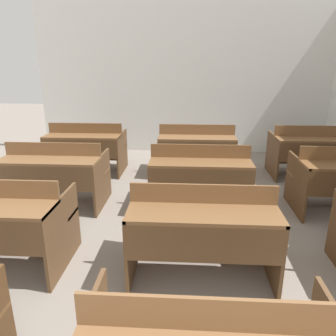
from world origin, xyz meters
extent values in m
cube|color=silver|center=(0.00, 7.27, 1.47)|extent=(5.82, 0.06, 2.93)
cube|color=brown|center=(0.23, 1.72, 0.75)|extent=(1.21, 0.02, 0.16)
cube|color=brown|center=(0.23, 1.99, 0.40)|extent=(1.21, 0.28, 0.03)
cube|color=brown|center=(-1.00, 3.10, 0.33)|extent=(0.03, 0.78, 0.67)
cube|color=brown|center=(-1.59, 3.34, 0.40)|extent=(1.21, 0.28, 0.03)
cube|color=brown|center=(-1.59, 3.34, 0.15)|extent=(1.16, 0.04, 0.04)
cube|color=brown|center=(-0.36, 3.09, 0.33)|extent=(0.03, 0.78, 0.67)
cube|color=brown|center=(0.82, 3.09, 0.33)|extent=(0.03, 0.78, 0.67)
cube|color=brown|center=(0.23, 2.89, 0.65)|extent=(1.21, 0.38, 0.03)
cube|color=brown|center=(0.23, 2.72, 0.49)|extent=(1.16, 0.02, 0.30)
cube|color=brown|center=(0.23, 3.07, 0.75)|extent=(1.21, 0.02, 0.16)
cube|color=brown|center=(0.23, 3.34, 0.40)|extent=(1.21, 0.28, 0.03)
cube|color=brown|center=(0.23, 3.34, 0.15)|extent=(1.16, 0.04, 0.04)
cube|color=brown|center=(-2.17, 4.43, 0.33)|extent=(0.03, 0.78, 0.67)
cube|color=brown|center=(-0.99, 4.43, 0.33)|extent=(0.03, 0.78, 0.67)
cube|color=brown|center=(-1.58, 4.23, 0.65)|extent=(1.21, 0.38, 0.03)
cube|color=brown|center=(-1.58, 4.06, 0.49)|extent=(1.16, 0.02, 0.30)
cube|color=brown|center=(-1.58, 4.41, 0.75)|extent=(1.21, 0.02, 0.16)
cube|color=brown|center=(-1.58, 4.68, 0.40)|extent=(1.21, 0.28, 0.03)
cube|color=brown|center=(-1.58, 4.68, 0.15)|extent=(1.16, 0.04, 0.04)
cube|color=brown|center=(-0.34, 4.45, 0.33)|extent=(0.03, 0.78, 0.67)
cube|color=brown|center=(0.84, 4.45, 0.33)|extent=(0.03, 0.78, 0.67)
cube|color=brown|center=(0.25, 4.25, 0.65)|extent=(1.21, 0.38, 0.03)
cube|color=brown|center=(0.25, 4.07, 0.49)|extent=(1.16, 0.02, 0.30)
cube|color=brown|center=(0.25, 4.42, 0.75)|extent=(1.21, 0.02, 0.16)
cube|color=brown|center=(0.25, 4.69, 0.40)|extent=(1.21, 0.28, 0.03)
cube|color=brown|center=(0.25, 4.69, 0.15)|extent=(1.16, 0.04, 0.04)
cube|color=#53371E|center=(1.44, 4.45, 0.33)|extent=(0.03, 0.78, 0.67)
cube|color=#53371E|center=(2.03, 4.70, 0.15)|extent=(1.16, 0.04, 0.04)
cube|color=brown|center=(-2.18, 5.79, 0.33)|extent=(0.03, 0.78, 0.67)
cube|color=brown|center=(-1.00, 5.79, 0.33)|extent=(0.03, 0.78, 0.67)
cube|color=brown|center=(-1.59, 5.59, 0.65)|extent=(1.21, 0.38, 0.03)
cube|color=brown|center=(-1.59, 5.41, 0.49)|extent=(1.16, 0.02, 0.30)
cube|color=brown|center=(-1.59, 5.77, 0.75)|extent=(1.21, 0.02, 0.16)
cube|color=brown|center=(-1.59, 6.04, 0.40)|extent=(1.21, 0.28, 0.03)
cube|color=brown|center=(-1.59, 6.04, 0.15)|extent=(1.16, 0.04, 0.04)
cube|color=brown|center=(-0.35, 5.78, 0.33)|extent=(0.03, 0.78, 0.67)
cube|color=brown|center=(0.83, 5.78, 0.33)|extent=(0.03, 0.78, 0.67)
cube|color=brown|center=(0.24, 5.58, 0.65)|extent=(1.21, 0.38, 0.03)
cube|color=brown|center=(0.24, 5.41, 0.49)|extent=(1.16, 0.02, 0.30)
cube|color=brown|center=(0.24, 5.76, 0.75)|extent=(1.21, 0.02, 0.16)
cube|color=brown|center=(0.24, 6.03, 0.40)|extent=(1.21, 0.28, 0.03)
cube|color=brown|center=(0.24, 6.03, 0.15)|extent=(1.16, 0.04, 0.04)
cube|color=brown|center=(1.47, 5.79, 0.33)|extent=(0.03, 0.78, 0.67)
cube|color=brown|center=(2.07, 5.59, 0.65)|extent=(1.21, 0.38, 0.03)
cube|color=brown|center=(2.07, 5.41, 0.49)|extent=(1.16, 0.02, 0.30)
cube|color=brown|center=(2.07, 5.77, 0.75)|extent=(1.21, 0.02, 0.16)
cube|color=brown|center=(2.07, 6.04, 0.40)|extent=(1.21, 0.28, 0.03)
cube|color=brown|center=(2.07, 6.04, 0.15)|extent=(1.16, 0.04, 0.04)
cylinder|color=#33477A|center=(2.65, 6.62, 0.16)|extent=(0.23, 0.23, 0.32)
camera|label=1|loc=(0.10, 0.57, 1.78)|focal=35.00mm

